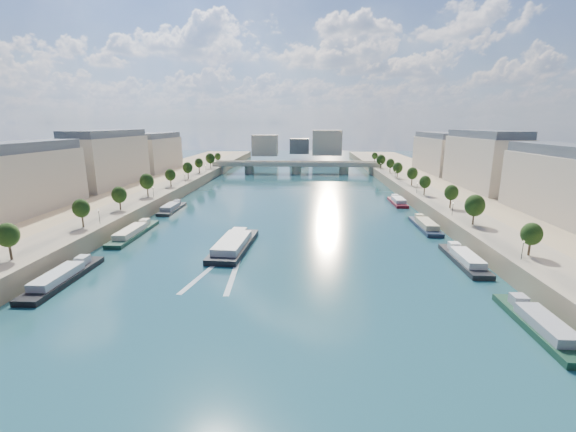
# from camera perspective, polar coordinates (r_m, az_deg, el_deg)

# --- Properties ---
(ground) EXTENTS (700.00, 700.00, 0.00)m
(ground) POSITION_cam_1_polar(r_m,az_deg,el_deg) (138.62, -0.13, -0.29)
(ground) COLOR #0B2A33
(ground) RESTS_ON ground
(quay_left) EXTENTS (44.00, 520.00, 5.00)m
(quay_left) POSITION_cam_1_polar(r_m,az_deg,el_deg) (158.75, -27.07, 0.92)
(quay_left) COLOR #9E8460
(quay_left) RESTS_ON ground
(quay_right) EXTENTS (44.00, 520.00, 5.00)m
(quay_right) POSITION_cam_1_polar(r_m,az_deg,el_deg) (152.55, 27.99, 0.35)
(quay_right) COLOR #9E8460
(quay_right) RESTS_ON ground
(pave_left) EXTENTS (14.00, 520.00, 0.10)m
(pave_left) POSITION_cam_1_polar(r_m,az_deg,el_deg) (151.38, -22.24, 1.84)
(pave_left) COLOR gray
(pave_left) RESTS_ON quay_left
(pave_right) EXTENTS (14.00, 520.00, 0.10)m
(pave_right) POSITION_cam_1_polar(r_m,az_deg,el_deg) (146.25, 22.78, 1.40)
(pave_right) COLOR gray
(pave_right) RESTS_ON quay_right
(trees_left) EXTENTS (4.80, 268.80, 8.26)m
(trees_left) POSITION_cam_1_polar(r_m,az_deg,el_deg) (151.42, -21.42, 4.01)
(trees_left) COLOR #382B1E
(trees_left) RESTS_ON ground
(trees_right) EXTENTS (4.80, 268.80, 8.26)m
(trees_right) POSITION_cam_1_polar(r_m,az_deg,el_deg) (153.95, 21.03, 4.18)
(trees_right) COLOR #382B1E
(trees_right) RESTS_ON ground
(lamps_left) EXTENTS (0.36, 200.36, 4.28)m
(lamps_left) POSITION_cam_1_polar(r_m,az_deg,el_deg) (140.10, -22.35, 2.09)
(lamps_left) COLOR black
(lamps_left) RESTS_ON ground
(lamps_right) EXTENTS (0.36, 200.36, 4.28)m
(lamps_right) POSITION_cam_1_polar(r_m,az_deg,el_deg) (148.92, 20.61, 2.87)
(lamps_right) COLOR black
(lamps_right) RESTS_ON ground
(buildings_left) EXTENTS (16.00, 226.00, 23.20)m
(buildings_left) POSITION_cam_1_polar(r_m,az_deg,el_deg) (173.55, -29.39, 6.31)
(buildings_left) COLOR beige
(buildings_left) RESTS_ON ground
(buildings_right) EXTENTS (16.00, 226.00, 23.20)m
(buildings_right) POSITION_cam_1_polar(r_m,az_deg,el_deg) (166.86, 30.87, 5.91)
(buildings_right) COLOR beige
(buildings_right) RESTS_ON ground
(skyline) EXTENTS (79.00, 42.00, 22.00)m
(skyline) POSITION_cam_1_polar(r_m,az_deg,el_deg) (354.41, 2.19, 10.60)
(skyline) COLOR beige
(skyline) RESTS_ON ground
(bridge) EXTENTS (112.00, 12.00, 8.15)m
(bridge) POSITION_cam_1_polar(r_m,az_deg,el_deg) (261.47, 1.24, 7.43)
(bridge) COLOR #C1B79E
(bridge) RESTS_ON ground
(tour_barge) EXTENTS (9.98, 28.68, 3.83)m
(tour_barge) POSITION_cam_1_polar(r_m,az_deg,el_deg) (105.93, -8.03, -4.24)
(tour_barge) COLOR black
(tour_barge) RESTS_ON ground
(wake) EXTENTS (10.75, 26.03, 0.04)m
(wake) POSITION_cam_1_polar(r_m,az_deg,el_deg) (91.00, -9.94, -8.06)
(wake) COLOR silver
(wake) RESTS_ON ground
(moored_barges_left) EXTENTS (5.00, 153.89, 3.60)m
(moored_barges_left) POSITION_cam_1_polar(r_m,az_deg,el_deg) (98.79, -29.66, -7.44)
(moored_barges_left) COLOR #182135
(moored_barges_left) RESTS_ON ground
(moored_barges_right) EXTENTS (5.00, 122.70, 3.60)m
(moored_barges_right) POSITION_cam_1_polar(r_m,az_deg,el_deg) (118.04, 21.83, -3.36)
(moored_barges_right) COLOR #183D28
(moored_barges_right) RESTS_ON ground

